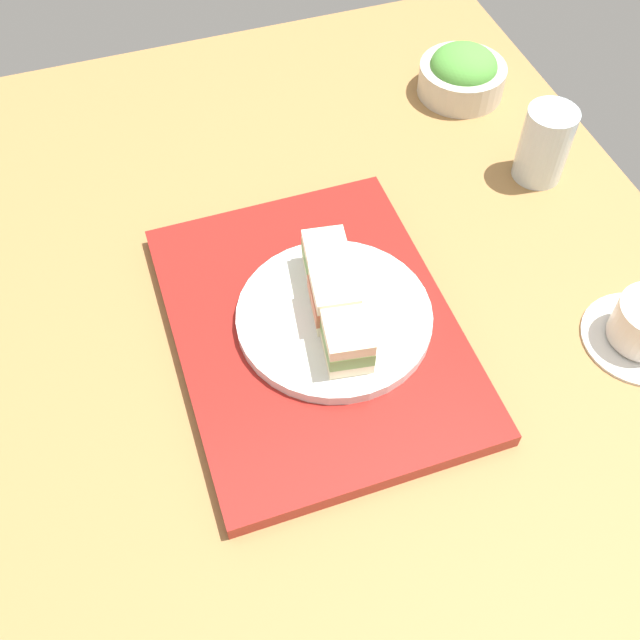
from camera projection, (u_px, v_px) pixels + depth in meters
The scene contains 8 objects.
ground_plane at pixel (340, 365), 90.29cm from camera, with size 140.00×100.00×3.00cm, color olive.
serving_tray at pixel (314, 329), 90.33cm from camera, with size 43.16×32.83×2.18cm, color maroon.
sandwich_plate at pixel (334, 317), 89.12cm from camera, with size 23.45×23.45×1.51cm, color silver.
sandwich_near at pixel (326, 260), 90.01cm from camera, with size 7.29×6.05×5.22cm.
sandwich_middle at pixel (335, 298), 86.22cm from camera, with size 7.03×6.29×5.71cm.
sandwich_far at pixel (344, 342), 82.84cm from camera, with size 6.92×6.02×5.20cm.
salad_bowl at pixel (462, 74), 116.87cm from camera, with size 13.56×13.56×7.73cm.
drinking_glass at pixel (545, 144), 103.78cm from camera, with size 7.03×7.03×11.05cm, color silver.
Camera 1 is at (45.94, -18.19, 74.31)cm, focal length 41.88 mm.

